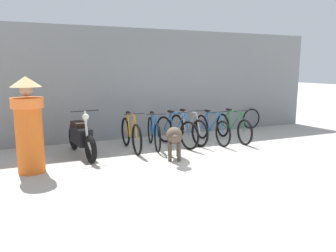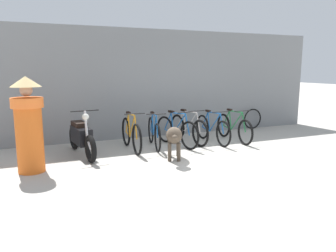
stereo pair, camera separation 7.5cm
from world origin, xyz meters
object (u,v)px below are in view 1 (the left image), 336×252
Objects in this scene: bicycle_2 at (176,131)px; motorcycle at (81,137)px; bicycle_0 at (131,135)px; person_in_robes at (29,124)px; bicycle_4 at (212,129)px; stray_dog at (174,136)px; bicycle_1 at (154,133)px; bicycle_3 at (188,129)px; spare_tire_left at (251,119)px; bicycle_5 at (233,128)px.

bicycle_2 is 0.87× the size of motorcycle.
bicycle_0 reaches higher than bicycle_2.
motorcycle is at bearing -176.00° from person_in_robes.
person_in_robes is at bearing -79.73° from bicycle_4.
bicycle_0 is 1.03× the size of bicycle_2.
bicycle_0 is at bearing -130.43° from stray_dog.
motorcycle is (-1.13, -0.04, 0.04)m from bicycle_0.
bicycle_0 reaches higher than bicycle_1.
bicycle_1 is 0.99m from bicycle_3.
person_in_robes is (-2.16, -0.85, 0.53)m from bicycle_0.
bicycle_0 is 0.96× the size of person_in_robes.
motorcycle reaches higher than bicycle_4.
spare_tire_left is (2.15, 1.18, -0.03)m from bicycle_4.
bicycle_0 is 0.59m from bicycle_1.
bicycle_0 reaches higher than spare_tire_left.
bicycle_4 is at bearing -151.17° from spare_tire_left.
bicycle_1 is 0.94× the size of bicycle_3.
stray_dog is (-1.55, -1.09, 0.15)m from bicycle_4.
bicycle_4 is (2.13, -0.05, -0.02)m from bicycle_0.
bicycle_0 is 1.13m from motorcycle.
motorcycle reaches higher than spare_tire_left.
bicycle_3 reaches higher than bicycle_4.
stray_dog is (-2.18, -1.06, 0.15)m from bicycle_5.
bicycle_3 is at bearing 98.07° from bicycle_0.
bicycle_2 is 1.62m from bicycle_5.
person_in_robes reaches higher than bicycle_1.
bicycle_4 is 0.90× the size of motorcycle.
bicycle_1 is 0.86× the size of motorcycle.
person_in_robes is at bearing -81.86° from bicycle_3.
spare_tire_left is (2.72, 0.95, -0.03)m from bicycle_3.
bicycle_4 is (1.55, -0.11, -0.01)m from bicycle_1.
bicycle_3 is 2.70m from motorcycle.
stray_dog is 4.35m from spare_tire_left.
bicycle_3 is (1.56, 0.18, -0.02)m from bicycle_0.
person_in_robes is at bearing -66.96° from bicycle_0.
bicycle_1 reaches higher than stray_dog.
bicycle_0 is at bearing -74.17° from bicycle_1.
bicycle_1 reaches higher than bicycle_4.
bicycle_0 is at bearing -165.22° from spare_tire_left.
bicycle_1 is 0.99× the size of bicycle_2.
stray_dog is at bearing -61.54° from bicycle_5.
bicycle_3 is at bearing -99.90° from bicycle_5.
spare_tire_left is at bearing 118.61° from bicycle_4.
spare_tire_left is at bearing 116.86° from bicycle_1.
bicycle_3 is at bearing 107.90° from bicycle_1.
bicycle_0 reaches higher than bicycle_3.
person_in_robes reaches higher than spare_tire_left.
person_in_robes is at bearing -89.33° from bicycle_2.
spare_tire_left is (4.28, 1.13, -0.05)m from bicycle_0.
bicycle_5 is (2.18, -0.14, -0.01)m from bicycle_1.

